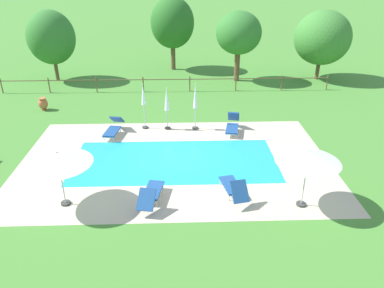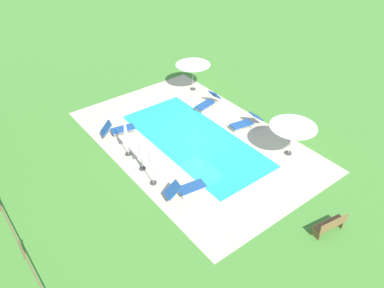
% 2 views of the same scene
% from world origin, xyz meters
% --- Properties ---
extents(ground_plane, '(160.00, 160.00, 0.00)m').
position_xyz_m(ground_plane, '(0.00, 0.00, 0.00)').
color(ground_plane, '#478433').
extents(pool_deck_paving, '(13.85, 8.83, 0.01)m').
position_xyz_m(pool_deck_paving, '(0.00, 0.00, 0.00)').
color(pool_deck_paving, beige).
rests_on(pool_deck_paving, ground).
extents(swimming_pool_water, '(9.10, 4.08, 0.01)m').
position_xyz_m(swimming_pool_water, '(0.00, 0.00, 0.01)').
color(swimming_pool_water, '#23A8C1').
rests_on(swimming_pool_water, ground).
extents(pool_coping_rim, '(9.58, 4.56, 0.01)m').
position_xyz_m(pool_coping_rim, '(0.00, 0.00, 0.01)').
color(pool_coping_rim, beige).
rests_on(pool_coping_rim, ground).
extents(sun_lounger_north_near_steps, '(0.89, 2.05, 0.86)m').
position_xyz_m(sun_lounger_north_near_steps, '(-3.18, 2.96, 0.38)').
color(sun_lounger_north_near_steps, navy).
rests_on(sun_lounger_north_near_steps, ground).
extents(sun_lounger_north_mid, '(0.96, 1.99, 0.94)m').
position_xyz_m(sun_lounger_north_mid, '(2.25, -2.83, 0.39)').
color(sun_lounger_north_mid, navy).
rests_on(sun_lounger_north_mid, ground).
extents(sun_lounger_north_far, '(0.96, 1.96, 0.97)m').
position_xyz_m(sun_lounger_north_far, '(3.01, 3.08, 0.39)').
color(sun_lounger_north_far, navy).
rests_on(sun_lounger_north_far, ground).
extents(sun_lounger_north_end, '(0.94, 2.07, 0.84)m').
position_xyz_m(sun_lounger_north_end, '(-0.85, -3.10, 0.37)').
color(sun_lounger_north_end, navy).
rests_on(sun_lounger_north_end, ground).
extents(patio_umbrella_open_foreground, '(2.41, 2.41, 2.21)m').
position_xyz_m(patio_umbrella_open_foreground, '(-4.03, -3.16, 1.94)').
color(patio_umbrella_open_foreground, '#383838').
rests_on(patio_umbrella_open_foreground, ground).
extents(patio_umbrella_open_by_bench, '(2.28, 2.28, 2.32)m').
position_xyz_m(patio_umbrella_open_by_bench, '(4.69, -3.53, 2.04)').
color(patio_umbrella_open_by_bench, '#383838').
rests_on(patio_umbrella_open_by_bench, ground).
extents(patio_umbrella_closed_row_west, '(0.32, 0.32, 2.48)m').
position_xyz_m(patio_umbrella_closed_row_west, '(-1.63, 3.76, 1.64)').
color(patio_umbrella_closed_row_west, '#383838').
rests_on(patio_umbrella_closed_row_west, ground).
extents(patio_umbrella_closed_row_mid_west, '(0.32, 0.32, 2.53)m').
position_xyz_m(patio_umbrella_closed_row_mid_west, '(1.07, 3.58, 1.62)').
color(patio_umbrella_closed_row_mid_west, '#383838').
rests_on(patio_umbrella_closed_row_mid_west, ground).
extents(patio_umbrella_closed_row_centre, '(0.32, 0.32, 2.30)m').
position_xyz_m(patio_umbrella_closed_row_centre, '(-0.42, 3.62, 1.50)').
color(patio_umbrella_closed_row_centre, '#383838').
rests_on(patio_umbrella_closed_row_centre, ground).
extents(terracotta_urn_near_fence, '(0.56, 0.56, 0.76)m').
position_xyz_m(terracotta_urn_near_fence, '(-7.99, 6.72, 0.41)').
color(terracotta_urn_near_fence, '#B7663D').
rests_on(terracotta_urn_near_fence, ground).
extents(perimeter_fence, '(22.48, 0.08, 1.05)m').
position_xyz_m(perimeter_fence, '(-0.63, 10.05, 0.69)').
color(perimeter_fence, brown).
rests_on(perimeter_fence, ground).
extents(tree_far_west, '(3.45, 3.45, 5.72)m').
position_xyz_m(tree_far_west, '(-0.23, 15.94, 3.71)').
color(tree_far_west, brown).
rests_on(tree_far_west, ground).
extents(tree_west_mid, '(3.42, 3.42, 5.10)m').
position_xyz_m(tree_west_mid, '(-8.97, 13.06, 3.17)').
color(tree_west_mid, brown).
rests_on(tree_west_mid, ground).
extents(tree_centre, '(4.10, 4.10, 5.05)m').
position_xyz_m(tree_centre, '(10.78, 12.70, 3.09)').
color(tree_centre, brown).
rests_on(tree_centre, ground).
extents(tree_east_mid, '(3.28, 3.28, 5.03)m').
position_xyz_m(tree_east_mid, '(4.57, 12.52, 3.48)').
color(tree_east_mid, brown).
rests_on(tree_east_mid, ground).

